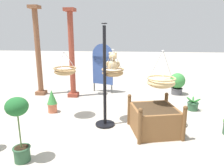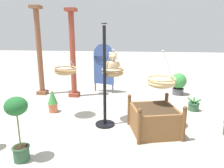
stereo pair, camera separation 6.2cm
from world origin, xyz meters
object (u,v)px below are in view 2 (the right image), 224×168
teddy_bear (113,63)px  potted_plant_fern_front (179,83)px  hanging_basket_with_teddy (113,72)px  greenhouse_pillar_left (39,53)px  hanging_basket_right_low (161,82)px  greenhouse_pillar_right (73,56)px  potted_plant_flowering_red (18,123)px  wooden_planter_box (154,119)px  potted_plant_tall_leafy (53,101)px  display_pole_central (105,96)px  potted_plant_conical_shrub (194,105)px  hanging_basket_left_high (65,71)px  display_sign_board (104,64)px

teddy_bear → potted_plant_fern_front: 3.31m
hanging_basket_with_teddy → greenhouse_pillar_left: greenhouse_pillar_left is taller
teddy_bear → hanging_basket_right_low: 1.14m
greenhouse_pillar_right → potted_plant_fern_front: 3.66m
hanging_basket_right_low → potted_plant_flowering_red: hanging_basket_right_low is taller
teddy_bear → wooden_planter_box: size_ratio=0.39×
potted_plant_tall_leafy → hanging_basket_with_teddy: bearing=-13.3°
potted_plant_fern_front → potted_plant_tall_leafy: potted_plant_fern_front is taller
display_pole_central → greenhouse_pillar_left: size_ratio=0.78×
potted_plant_flowering_red → potted_plant_tall_leafy: size_ratio=1.78×
wooden_planter_box → potted_plant_tall_leafy: wooden_planter_box is taller
teddy_bear → greenhouse_pillar_left: (-2.70, 1.95, 0.02)m
hanging_basket_with_teddy → potted_plant_conical_shrub: bearing=24.7°
wooden_planter_box → greenhouse_pillar_right: bearing=136.4°
display_pole_central → teddy_bear: size_ratio=4.96×
greenhouse_pillar_right → potted_plant_conical_shrub: bearing=-13.9°
hanging_basket_left_high → potted_plant_fern_front: (3.12, 2.38, -0.77)m
hanging_basket_left_high → potted_plant_fern_front: hanging_basket_left_high is taller
hanging_basket_with_teddy → wooden_planter_box: bearing=-26.7°
potted_plant_conical_shrub → hanging_basket_right_low: bearing=-132.3°
hanging_basket_right_low → display_pole_central: bearing=-175.9°
hanging_basket_with_teddy → potted_plant_tall_leafy: hanging_basket_with_teddy is taller
potted_plant_conical_shrub → display_sign_board: bearing=150.8°
hanging_basket_right_low → potted_plant_conical_shrub: hanging_basket_right_low is taller
hanging_basket_with_teddy → display_sign_board: bearing=104.1°
display_pole_central → potted_plant_tall_leafy: bearing=156.9°
hanging_basket_with_teddy → hanging_basket_left_high: bearing=174.2°
display_pole_central → hanging_basket_left_high: display_pole_central is taller
teddy_bear → hanging_basket_right_low: bearing=-9.9°
hanging_basket_with_teddy → potted_plant_flowering_red: 2.26m
greenhouse_pillar_right → wooden_planter_box: 3.54m
teddy_bear → wooden_planter_box: bearing=-27.8°
greenhouse_pillar_right → display_sign_board: greenhouse_pillar_right is taller
greenhouse_pillar_right → potted_plant_conical_shrub: (3.62, -0.90, -1.21)m
greenhouse_pillar_right → display_pole_central: bearing=-57.0°
hanging_basket_with_teddy → greenhouse_pillar_left: size_ratio=0.21×
hanging_basket_left_high → greenhouse_pillar_left: 2.42m
teddy_bear → display_sign_board: size_ratio=0.27×
greenhouse_pillar_right → potted_plant_tall_leafy: 1.81m
hanging_basket_left_high → hanging_basket_right_low: (2.23, -0.28, -0.15)m
hanging_basket_left_high → potted_plant_tall_leafy: 1.03m
display_pole_central → hanging_basket_with_teddy: bearing=59.0°
hanging_basket_left_high → potted_plant_flowering_red: (-0.14, -1.89, -0.51)m
potted_plant_conical_shrub → potted_plant_fern_front: bearing=95.3°
display_sign_board → hanging_basket_left_high: bearing=-102.8°
hanging_basket_left_high → potted_plant_conical_shrub: bearing=14.6°
greenhouse_pillar_right → wooden_planter_box: (2.45, -2.33, -1.06)m
teddy_bear → potted_plant_conical_shrub: 2.62m
greenhouse_pillar_right → potted_plant_tall_leafy: greenhouse_pillar_right is taller
wooden_planter_box → potted_plant_fern_front: 3.14m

